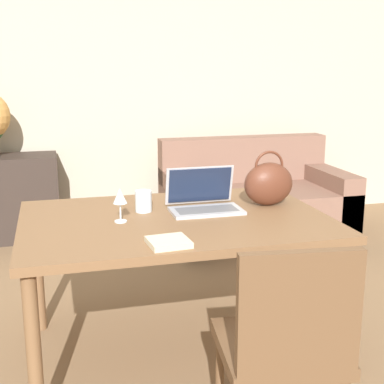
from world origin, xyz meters
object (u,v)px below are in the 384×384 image
chair (285,342)px  wine_glass (120,198)px  handbag (269,183)px  couch (254,203)px  drinking_glass (143,201)px  laptop (203,198)px

chair → wine_glass: bearing=126.2°
wine_glass → handbag: bearing=8.1°
wine_glass → handbag: size_ratio=0.56×
couch → drinking_glass: 2.11m
couch → wine_glass: size_ratio=9.49×
laptop → wine_glass: laptop is taller
chair → wine_glass: 1.02m
wine_glass → drinking_glass: bearing=48.7°
drinking_glass → wine_glass: size_ratio=0.67×
chair → couch: 2.78m
couch → wine_glass: 2.32m
wine_glass → handbag: 0.80m
chair → wine_glass: size_ratio=5.41×
chair → drinking_glass: chair is taller
drinking_glass → wine_glass: bearing=-131.3°
chair → laptop: laptop is taller
laptop → drinking_glass: laptop is taller
couch → wine_glass: bearing=-127.8°
handbag → wine_glass: bearing=-171.9°
chair → handbag: 1.06m
drinking_glass → handbag: bearing=-3.6°
couch → wine_glass: (-1.38, -1.78, 0.57)m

